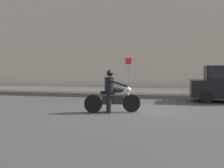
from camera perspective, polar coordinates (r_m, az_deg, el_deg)
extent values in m
plane|color=#2D2D2D|center=(10.96, 5.98, -5.34)|extent=(80.00, 80.00, 0.00)
cube|color=#A8A399|center=(18.86, 9.22, -1.54)|extent=(40.00, 4.40, 0.14)
cube|color=#A89E8E|center=(22.71, 10.06, 15.53)|extent=(40.00, 1.40, 12.96)
cylinder|color=black|center=(10.06, 4.21, -4.16)|extent=(0.68, 0.34, 0.68)
cylinder|color=black|center=(9.91, -4.10, -4.27)|extent=(0.68, 0.34, 0.68)
cylinder|color=silver|center=(10.00, 3.54, -2.29)|extent=(0.34, 0.17, 0.73)
cube|color=black|center=(9.94, 0.09, -3.43)|extent=(0.85, 0.53, 0.32)
ellipsoid|color=black|center=(9.93, 1.35, -1.27)|extent=(0.53, 0.39, 0.22)
cube|color=black|center=(9.90, -0.95, -1.87)|extent=(0.57, 0.40, 0.10)
cylinder|color=silver|center=(9.97, 3.20, -0.41)|extent=(0.27, 0.67, 0.04)
sphere|color=silver|center=(9.99, 3.65, -1.21)|extent=(0.17, 0.17, 0.17)
cylinder|color=silver|center=(10.09, -1.71, -4.02)|extent=(0.68, 0.30, 0.07)
cylinder|color=black|center=(9.75, -0.61, -4.23)|extent=(0.19, 0.19, 0.73)
cylinder|color=black|center=(10.14, -0.82, -3.94)|extent=(0.19, 0.19, 0.73)
cylinder|color=black|center=(9.88, -0.61, -0.19)|extent=(0.43, 0.43, 0.58)
cylinder|color=black|center=(9.70, 1.47, 0.13)|extent=(0.68, 0.32, 0.30)
cylinder|color=black|center=(10.13, 1.15, 0.27)|extent=(0.68, 0.32, 0.30)
sphere|color=tan|center=(9.87, -0.49, 2.19)|extent=(0.20, 0.20, 0.20)
sphere|color=black|center=(9.87, -0.49, 2.36)|extent=(0.25, 0.25, 0.25)
cylinder|color=black|center=(14.09, 19.39, -2.28)|extent=(0.64, 1.76, 0.64)
cylinder|color=gray|center=(19.03, 3.59, 2.23)|extent=(0.08, 0.08, 2.31)
cube|color=red|center=(19.00, 3.58, 4.96)|extent=(0.44, 0.03, 0.44)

